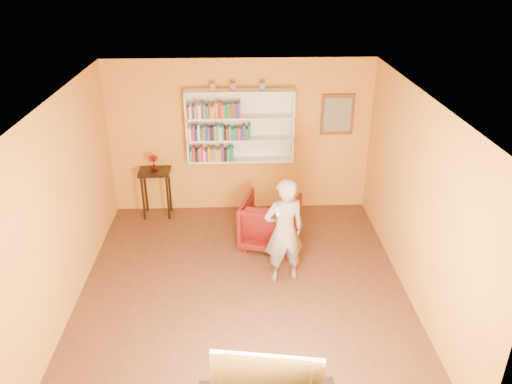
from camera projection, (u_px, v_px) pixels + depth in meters
room_shell at (243, 227)px, 6.49m from camera, size 5.30×5.80×2.88m
bookshelf at (240, 126)px, 8.40m from camera, size 1.80×0.29×1.23m
books_row_lower at (212, 154)px, 8.49m from camera, size 0.74×0.19×0.27m
books_row_middle at (220, 133)px, 8.33m from camera, size 1.03×0.19×0.26m
books_row_upper at (215, 110)px, 8.17m from camera, size 0.87×0.19×0.27m
ornament_left at (213, 87)px, 8.04m from camera, size 0.08×0.08×0.11m
ornament_centre at (233, 86)px, 8.05m from camera, size 0.09×0.09×0.12m
ornament_right at (262, 86)px, 8.07m from camera, size 0.09×0.09×0.12m
framed_painting at (337, 115)px, 8.44m from camera, size 0.55×0.05×0.70m
console_table at (155, 178)px, 8.59m from camera, size 0.53×0.40×0.87m
ruby_lustre at (153, 160)px, 8.44m from camera, size 0.17×0.17×0.27m
armchair at (270, 222)px, 7.86m from camera, size 1.06×1.08×0.79m
person at (284, 231)px, 6.83m from camera, size 0.64×0.49×1.57m
game_remote at (277, 211)px, 6.27m from camera, size 0.04×0.15×0.04m
television at (268, 372)px, 4.59m from camera, size 1.03×0.29×0.59m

